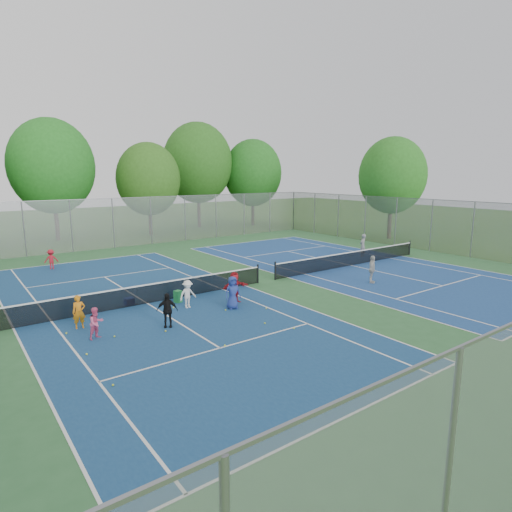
{
  "coord_description": "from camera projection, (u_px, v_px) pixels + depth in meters",
  "views": [
    {
      "loc": [
        -14.22,
        -18.32,
        5.96
      ],
      "look_at": [
        0.0,
        1.0,
        1.3
      ],
      "focal_mm": 30.0,
      "sensor_mm": 36.0,
      "label": 1
    }
  ],
  "objects": [
    {
      "name": "teen_court_b",
      "position": [
        372.0,
        269.0,
        23.42
      ],
      "size": [
        0.97,
        0.79,
        1.54
      ],
      "primitive_type": "imported",
      "rotation": [
        0.0,
        0.0,
        0.54
      ],
      "color": "beige",
      "rests_on": "ground"
    },
    {
      "name": "court_right",
      "position": [
        351.0,
        265.0,
        27.97
      ],
      "size": [
        10.97,
        23.77,
        0.01
      ],
      "primitive_type": "cube",
      "color": "navy",
      "rests_on": "court_pad"
    },
    {
      "name": "student_c",
      "position": [
        188.0,
        294.0,
        19.11
      ],
      "size": [
        0.87,
        0.56,
        1.28
      ],
      "primitive_type": "imported",
      "rotation": [
        0.0,
        0.0,
        0.1
      ],
      "color": "white",
      "rests_on": "ground"
    },
    {
      "name": "tree_nr",
      "position": [
        198.0,
        163.0,
        46.76
      ],
      "size": [
        7.6,
        7.6,
        11.42
      ],
      "color": "#443326",
      "rests_on": "ground"
    },
    {
      "name": "tree_side_e",
      "position": [
        392.0,
        176.0,
        38.6
      ],
      "size": [
        6.0,
        6.0,
        9.2
      ],
      "color": "#443326",
      "rests_on": "ground"
    },
    {
      "name": "net_left",
      "position": [
        147.0,
        294.0,
        19.74
      ],
      "size": [
        12.87,
        0.1,
        0.91
      ],
      "primitive_type": "cube",
      "color": "black",
      "rests_on": "ground"
    },
    {
      "name": "tennis_ball_5",
      "position": [
        226.0,
        310.0,
        18.77
      ],
      "size": [
        0.07,
        0.07,
        0.07
      ],
      "primitive_type": "sphere",
      "color": "#BFD431",
      "rests_on": "ground"
    },
    {
      "name": "tennis_ball_1",
      "position": [
        114.0,
        337.0,
        15.73
      ],
      "size": [
        0.07,
        0.07,
        0.07
      ],
      "primitive_type": "sphere",
      "color": "#AFCB2F",
      "rests_on": "ground"
    },
    {
      "name": "student_e",
      "position": [
        233.0,
        293.0,
        18.97
      ],
      "size": [
        0.79,
        0.57,
        1.49
      ],
      "primitive_type": "imported",
      "rotation": [
        0.0,
        0.0,
        -0.15
      ],
      "color": "navy",
      "rests_on": "ground"
    },
    {
      "name": "tree_ne",
      "position": [
        253.0,
        173.0,
        48.88
      ],
      "size": [
        6.6,
        6.6,
        9.77
      ],
      "color": "#443326",
      "rests_on": "ground"
    },
    {
      "name": "tennis_ball_8",
      "position": [
        294.0,
        329.0,
        16.56
      ],
      "size": [
        0.07,
        0.07,
        0.07
      ],
      "primitive_type": "sphere",
      "color": "#C9E435",
      "rests_on": "ground"
    },
    {
      "name": "ground",
      "position": [
        267.0,
        282.0,
        23.9
      ],
      "size": [
        120.0,
        120.0,
        0.0
      ],
      "primitive_type": "plane",
      "color": "#2D591B",
      "rests_on": "ground"
    },
    {
      "name": "tennis_ball_2",
      "position": [
        166.0,
        331.0,
        16.27
      ],
      "size": [
        0.07,
        0.07,
        0.07
      ],
      "primitive_type": "sphere",
      "color": "gold",
      "rests_on": "ground"
    },
    {
      "name": "student_b",
      "position": [
        96.0,
        323.0,
        15.55
      ],
      "size": [
        0.69,
        0.61,
        1.19
      ],
      "primitive_type": "imported",
      "rotation": [
        0.0,
        0.0,
        0.33
      ],
      "color": "#EC5C8C",
      "rests_on": "ground"
    },
    {
      "name": "tennis_ball_3",
      "position": [
        113.0,
        386.0,
        12.12
      ],
      "size": [
        0.07,
        0.07,
        0.07
      ],
      "primitive_type": "sphere",
      "color": "#B9CE30",
      "rests_on": "ground"
    },
    {
      "name": "ball_crate",
      "position": [
        129.0,
        301.0,
        19.63
      ],
      "size": [
        0.4,
        0.4,
        0.33
      ],
      "primitive_type": "cube",
      "rotation": [
        0.0,
        0.0,
        0.04
      ],
      "color": "blue",
      "rests_on": "ground"
    },
    {
      "name": "instructor",
      "position": [
        363.0,
        245.0,
        30.82
      ],
      "size": [
        0.68,
        0.53,
        1.66
      ],
      "primitive_type": "imported",
      "rotation": [
        0.0,
        0.0,
        3.38
      ],
      "color": "gray",
      "rests_on": "ground"
    },
    {
      "name": "tennis_ball_11",
      "position": [
        97.0,
        330.0,
        16.45
      ],
      "size": [
        0.07,
        0.07,
        0.07
      ],
      "primitive_type": "sphere",
      "color": "#AED531",
      "rests_on": "ground"
    },
    {
      "name": "child_far_baseline",
      "position": [
        51.0,
        259.0,
        26.86
      ],
      "size": [
        0.88,
        0.59,
        1.26
      ],
      "primitive_type": "imported",
      "rotation": [
        0.0,
        0.0,
        2.99
      ],
      "color": "#A91824",
      "rests_on": "ground"
    },
    {
      "name": "court_pad",
      "position": [
        267.0,
        281.0,
        23.9
      ],
      "size": [
        32.0,
        32.0,
        0.01
      ],
      "primitive_type": "cube",
      "color": "#306637",
      "rests_on": "ground"
    },
    {
      "name": "student_f",
      "position": [
        235.0,
        287.0,
        19.86
      ],
      "size": [
        1.37,
        0.45,
        1.48
      ],
      "primitive_type": "imported",
      "rotation": [
        0.0,
        0.0,
        -0.01
      ],
      "color": "#A91820",
      "rests_on": "ground"
    },
    {
      "name": "tennis_ball_4",
      "position": [
        265.0,
        324.0,
        17.13
      ],
      "size": [
        0.07,
        0.07,
        0.07
      ],
      "primitive_type": "sphere",
      "color": "#BAD732",
      "rests_on": "ground"
    },
    {
      "name": "tennis_ball_0",
      "position": [
        66.0,
        334.0,
        16.05
      ],
      "size": [
        0.07,
        0.07,
        0.07
      ],
      "primitive_type": "sphere",
      "color": "#CAD130",
      "rests_on": "ground"
    },
    {
      "name": "net_right",
      "position": [
        351.0,
        259.0,
        27.88
      ],
      "size": [
        12.87,
        0.1,
        0.91
      ],
      "primitive_type": "cube",
      "color": "black",
      "rests_on": "ground"
    },
    {
      "name": "tennis_ball_10",
      "position": [
        266.0,
        309.0,
        19.02
      ],
      "size": [
        0.07,
        0.07,
        0.07
      ],
      "primitive_type": "sphere",
      "color": "#E4ED37",
      "rests_on": "ground"
    },
    {
      "name": "fence_east",
      "position": [
        431.0,
        226.0,
        32.83
      ],
      "size": [
        0.1,
        32.0,
        4.0
      ],
      "primitive_type": "cube",
      "rotation": [
        0.0,
        0.0,
        1.57
      ],
      "color": "gray",
      "rests_on": "ground"
    },
    {
      "name": "tennis_ball_7",
      "position": [
        173.0,
        308.0,
        19.11
      ],
      "size": [
        0.07,
        0.07,
        0.07
      ],
      "primitive_type": "sphere",
      "color": "#D5EB36",
      "rests_on": "ground"
    },
    {
      "name": "tennis_ball_6",
      "position": [
        87.0,
        355.0,
        14.19
      ],
      "size": [
        0.07,
        0.07,
        0.07
      ],
      "primitive_type": "sphere",
      "color": "yellow",
      "rests_on": "ground"
    },
    {
      "name": "tree_nc",
      "position": [
        148.0,
        179.0,
        40.63
      ],
      "size": [
        6.0,
        6.0,
        8.85
      ],
      "color": "#443326",
      "rests_on": "ground"
    },
    {
      "name": "fence_north",
      "position": [
        151.0,
        221.0,
        36.16
      ],
      "size": [
        32.0,
        0.1,
        4.0
      ],
      "primitive_type": "cube",
      "color": "gray",
      "rests_on": "ground"
    },
    {
      "name": "student_d",
      "position": [
        167.0,
        310.0,
        16.69
      ],
      "size": [
        0.88,
        0.69,
        1.39
      ],
      "primitive_type": "imported",
      "rotation": [
        0.0,
        0.0,
        -0.51
      ],
      "color": "black",
      "rests_on": "ground"
    },
    {
      "name": "tree_nl",
      "position": [
        52.0,
        166.0,
        37.34
      ],
      "size": [
        7.2,
        7.2,
        10.69
      ],
      "color": "#443326",
      "rests_on": "ground"
    },
    {
      "name": "tennis_ball_9",
      "position": [
        225.0,
        346.0,
        14.9
      ],
      "size": [
        0.07,
        0.07,
        0.07
      ],
      "primitive_type": "sphere",
      "color": "#C8EA36",
      "rests_on": "ground"
    },
    {
      "name": "ball_hopper",
      "position": [
        178.0,
        297.0,
        19.96
      ],
      "size": [
        0.36,
        0.36,
        0.58
      ],
      "primitive_type": "cube",
      "rotation": [
        0.0,
        0.0,
        0.27
      ],
      "color": "green",
      "rests_on": "ground"
    },
    {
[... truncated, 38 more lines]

